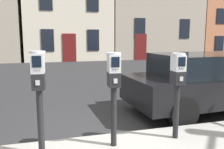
{
  "coord_description": "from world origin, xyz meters",
  "views": [
    {
      "loc": [
        -1.28,
        -3.61,
        1.81
      ],
      "look_at": [
        -0.33,
        -0.15,
        1.24
      ],
      "focal_mm": 37.97,
      "sensor_mm": 36.0,
      "label": 1
    }
  ],
  "objects_px": {
    "parking_meter_end_of_row": "(178,80)",
    "parking_meter_near_kerb": "(39,85)",
    "parked_car_silver_sedan": "(213,81)",
    "parking_meter_twin_adjacent": "(114,82)"
  },
  "relations": [
    {
      "from": "parking_meter_near_kerb",
      "to": "parking_meter_twin_adjacent",
      "type": "relative_size",
      "value": 1.03
    },
    {
      "from": "parking_meter_near_kerb",
      "to": "parked_car_silver_sedan",
      "type": "height_order",
      "value": "parking_meter_near_kerb"
    },
    {
      "from": "parking_meter_twin_adjacent",
      "to": "parked_car_silver_sedan",
      "type": "relative_size",
      "value": 0.32
    },
    {
      "from": "parking_meter_twin_adjacent",
      "to": "parked_car_silver_sedan",
      "type": "xyz_separation_m",
      "value": [
        3.02,
        1.55,
        -0.39
      ]
    },
    {
      "from": "parking_meter_end_of_row",
      "to": "parking_meter_twin_adjacent",
      "type": "bearing_deg",
      "value": -85.91
    },
    {
      "from": "parking_meter_twin_adjacent",
      "to": "parking_meter_end_of_row",
      "type": "relative_size",
      "value": 1.02
    },
    {
      "from": "parking_meter_end_of_row",
      "to": "parking_meter_near_kerb",
      "type": "bearing_deg",
      "value": -85.91
    },
    {
      "from": "parking_meter_near_kerb",
      "to": "parking_meter_end_of_row",
      "type": "distance_m",
      "value": 2.15
    },
    {
      "from": "parking_meter_end_of_row",
      "to": "parked_car_silver_sedan",
      "type": "relative_size",
      "value": 0.32
    },
    {
      "from": "parking_meter_near_kerb",
      "to": "parked_car_silver_sedan",
      "type": "bearing_deg",
      "value": 114.86
    }
  ]
}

